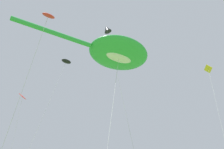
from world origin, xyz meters
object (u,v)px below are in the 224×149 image
object	(u,v)px
small_kite_triangle_green	(47,21)
small_kite_stunt_black	(66,63)
small_kite_bird_shape	(107,30)
big_show_kite	(117,53)
small_kite_delta_white	(211,82)
small_kite_box_yellow	(20,107)

from	to	relation	value
small_kite_triangle_green	small_kite_stunt_black	bearing A→B (deg)	66.94
small_kite_bird_shape	small_kite_stunt_black	size ratio (longest dim) A/B	1.11
small_kite_bird_shape	small_kite_triangle_green	size ratio (longest dim) A/B	1.80
big_show_kite	small_kite_bird_shape	bearing A→B (deg)	79.24
small_kite_delta_white	small_kite_box_yellow	distance (m)	19.88
small_kite_bird_shape	small_kite_stunt_black	xyz separation A→B (m)	(-1.16, 5.60, -2.09)
small_kite_delta_white	small_kite_stunt_black	distance (m)	15.75
big_show_kite	small_kite_bird_shape	size ratio (longest dim) A/B	0.72
big_show_kite	small_kite_triangle_green	bearing A→B (deg)	-146.58
small_kite_delta_white	small_kite_box_yellow	xyz separation A→B (m)	(-8.93, 17.73, 1.12)
big_show_kite	small_kite_stunt_black	bearing A→B (deg)	105.01
small_kite_bird_shape	small_kite_stunt_black	world-z (taller)	small_kite_bird_shape
small_kite_bird_shape	small_kite_triangle_green	world-z (taller)	small_kite_bird_shape
small_kite_box_yellow	small_kite_stunt_black	xyz separation A→B (m)	(1.97, -4.81, 4.60)
small_kite_triangle_green	small_kite_box_yellow	size ratio (longest dim) A/B	0.74
small_kite_triangle_green	small_kite_box_yellow	xyz separation A→B (m)	(6.13, 15.46, 3.42)
big_show_kite	small_kite_triangle_green	size ratio (longest dim) A/B	1.30
small_kite_stunt_black	small_kite_triangle_green	bearing A→B (deg)	62.66
small_kite_delta_white	big_show_kite	bearing A→B (deg)	-156.90
small_kite_box_yellow	small_kite_stunt_black	distance (m)	6.94
small_kite_triangle_green	small_kite_box_yellow	distance (m)	16.98
small_kite_delta_white	small_kite_stunt_black	xyz separation A→B (m)	(-6.96, 12.92, 5.72)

